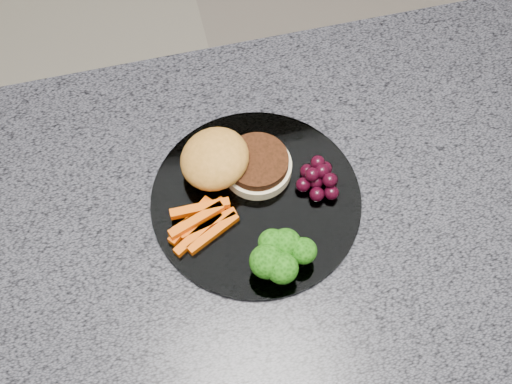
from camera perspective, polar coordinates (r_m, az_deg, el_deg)
island_cabinet at (r=1.31m, az=4.36°, el=-11.29°), size 1.20×0.60×0.86m
countertop at (r=0.89m, az=6.30°, el=-2.93°), size 1.20×0.60×0.04m
plate at (r=0.88m, az=0.00°, el=-0.70°), size 0.26×0.26×0.01m
burger at (r=0.88m, az=-2.10°, el=2.35°), size 0.15×0.11×0.05m
carrot_sticks at (r=0.86m, az=-4.44°, el=-2.44°), size 0.09×0.07×0.02m
broccoli at (r=0.82m, az=1.92°, el=-5.08°), size 0.08×0.07×0.05m
grape_bunch at (r=0.88m, az=5.08°, el=1.10°), size 0.05×0.06×0.03m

